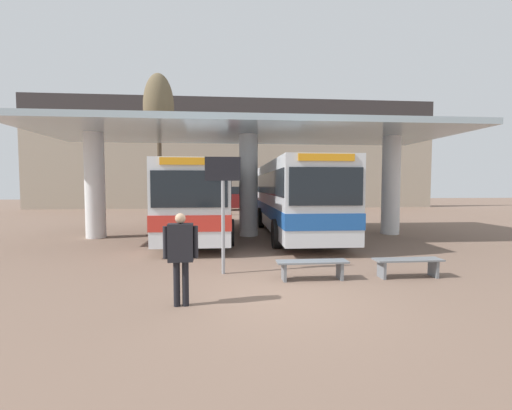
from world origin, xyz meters
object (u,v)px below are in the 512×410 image
Objects in this scene: transit_bus_left_bay at (202,196)px; waiting_bench_mid_platform at (408,264)px; waiting_bench_near_pillar at (312,266)px; parked_car_street at (232,199)px; transit_bus_center_bay at (294,195)px; info_sign_platform at (223,191)px; poplar_tree_behind_left at (159,109)px; pedestrian_waiting at (181,250)px.

waiting_bench_mid_platform is at bearing 124.02° from transit_bus_left_bay.
waiting_bench_near_pillar is 23.17m from parked_car_street.
transit_bus_center_bay is 3.50× the size of info_sign_platform.
transit_bus_left_bay is 6.88× the size of waiting_bench_mid_platform.
transit_bus_left_bay is 3.84× the size of info_sign_platform.
transit_bus_center_bay reaches higher than waiting_bench_near_pillar.
parked_car_street is at bearing 88.29° from info_sign_platform.
waiting_bench_near_pillar is 0.41× the size of parked_car_street.
transit_bus_left_bay is 1.13× the size of poplar_tree_behind_left.
info_sign_platform is (-3.15, -6.59, 0.31)m from transit_bus_center_bay.
poplar_tree_behind_left is at bearing 105.79° from info_sign_platform.
transit_bus_left_bay reaches higher than waiting_bench_mid_platform.
pedestrian_waiting is 24.69m from parked_car_street.
parked_car_street is (0.67, 22.37, -1.09)m from info_sign_platform.
waiting_bench_mid_platform is 0.16× the size of poplar_tree_behind_left.
poplar_tree_behind_left is (-3.62, 8.93, 5.92)m from transit_bus_left_bay.
pedestrian_waiting is (-5.30, -1.53, 0.73)m from waiting_bench_mid_platform.
poplar_tree_behind_left is (-6.76, 17.14, 7.33)m from waiting_bench_near_pillar.
poplar_tree_behind_left is 2.43× the size of parked_car_street.
transit_bus_left_bay is 11.31m from poplar_tree_behind_left.
transit_bus_left_bay is 1.10× the size of transit_bus_center_bay.
parked_car_street reaches higher than waiting_bench_near_pillar.
info_sign_platform reaches higher than waiting_bench_near_pillar.
transit_bus_center_bay is 2.50× the size of parked_car_street.
info_sign_platform is 17.92m from poplar_tree_behind_left.
transit_bus_left_bay is 15.02m from parked_car_street.
transit_bus_center_bay is 15.99m from parked_car_street.
waiting_bench_near_pillar is at bearing 82.69° from transit_bus_center_bay.
waiting_bench_near_pillar is 3.36m from pedestrian_waiting.
transit_bus_center_bay is at bearing 168.16° from transit_bus_left_bay.
transit_bus_left_bay is 2.75× the size of parked_car_street.
pedestrian_waiting is (-3.92, -8.87, -0.75)m from transit_bus_center_bay.
poplar_tree_behind_left is (-7.79, 9.81, 5.85)m from transit_bus_center_bay.
poplar_tree_behind_left is at bearing -50.93° from transit_bus_center_bay.
waiting_bench_mid_platform is 0.40× the size of parked_car_street.
poplar_tree_behind_left is at bearing -133.83° from parked_car_street.
transit_bus_center_bay is at bearing -83.28° from parked_car_street.
waiting_bench_mid_platform is at bearing 101.25° from transit_bus_center_bay.
transit_bus_center_bay is 6.10× the size of waiting_bench_near_pillar.
info_sign_platform is at bearing 160.68° from waiting_bench_near_pillar.
transit_bus_left_bay is at bearing -67.95° from poplar_tree_behind_left.
poplar_tree_behind_left is at bearing -67.95° from transit_bus_left_bay.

